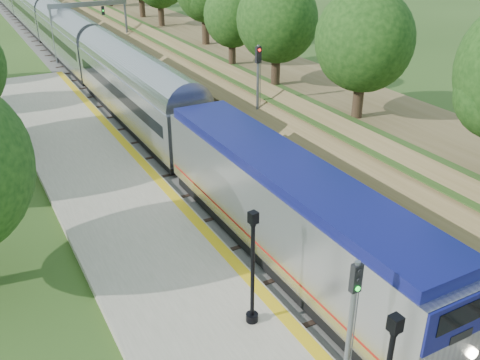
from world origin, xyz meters
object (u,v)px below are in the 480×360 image
signal_gantry (89,15)px  lamppost_far (253,275)px  train (51,26)px  signal_platform (351,320)px  signal_farside (258,84)px

signal_gantry → lamppost_far: 46.47m
train → signal_platform: signal_platform is taller
signal_platform → signal_farside: signal_farside is taller
train → lamppost_far: lamppost_far is taller
signal_platform → signal_farside: (9.10, 21.01, 0.54)m
signal_gantry → train: (-2.47, 9.84, -2.46)m
signal_farside → train: bearing=98.9°
signal_platform → signal_gantry: bearing=83.9°
train → signal_platform: size_ratio=23.74×
signal_platform → train: bearing=87.3°
lamppost_far → signal_platform: 4.80m
signal_gantry → signal_platform: bearing=-96.1°
signal_farside → signal_platform: bearing=-113.4°
signal_gantry → lamppost_far: bearing=-97.5°
lamppost_far → signal_farside: (9.77, 16.39, 1.69)m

